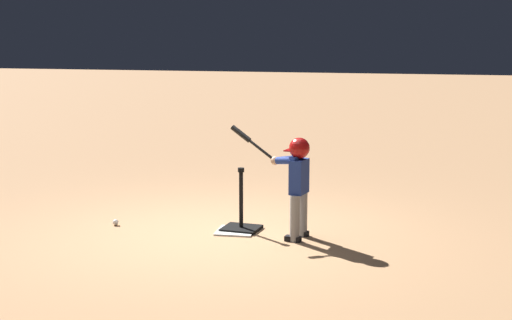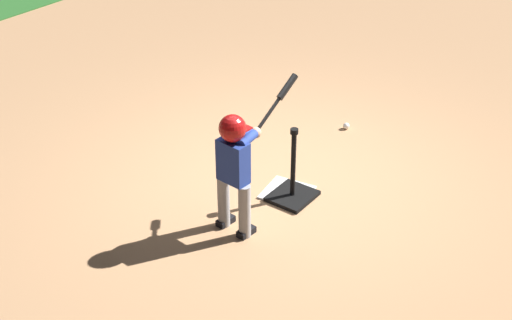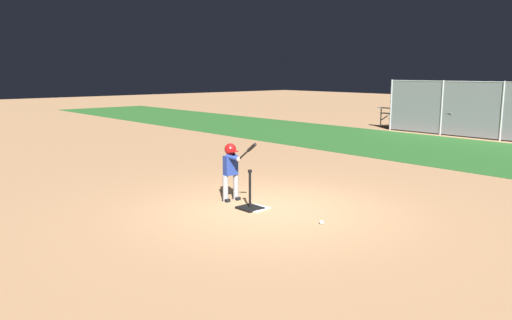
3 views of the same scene
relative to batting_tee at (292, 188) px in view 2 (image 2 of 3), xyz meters
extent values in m
plane|color=#AD7F56|center=(0.25, 0.26, -0.11)|extent=(90.00, 90.00, 0.00)
cube|color=white|center=(0.04, 0.09, -0.10)|extent=(0.50, 0.50, 0.02)
cube|color=black|center=(0.00, 0.00, -0.09)|extent=(0.43, 0.39, 0.04)
cylinder|color=black|center=(0.00, 0.00, 0.27)|extent=(0.05, 0.05, 0.67)
cylinder|color=black|center=(0.00, 0.00, 0.63)|extent=(0.08, 0.08, 0.05)
cylinder|color=gray|center=(-0.74, 0.26, 0.16)|extent=(0.12, 0.12, 0.53)
cube|color=black|center=(-0.72, 0.26, -0.08)|extent=(0.19, 0.10, 0.06)
cylinder|color=gray|center=(-0.76, 0.01, 0.16)|extent=(0.12, 0.12, 0.53)
cube|color=black|center=(-0.74, 0.00, -0.08)|extent=(0.19, 0.10, 0.06)
cube|color=navy|center=(-0.75, 0.13, 0.62)|extent=(0.17, 0.29, 0.39)
sphere|color=tan|center=(-0.75, 0.13, 0.93)|extent=(0.20, 0.20, 0.20)
sphere|color=maroon|center=(-0.75, 0.13, 0.94)|extent=(0.24, 0.24, 0.24)
cube|color=maroon|center=(-0.65, 0.12, 0.91)|extent=(0.14, 0.19, 0.01)
cylinder|color=navy|center=(-0.60, 0.16, 0.80)|extent=(0.32, 0.19, 0.11)
cylinder|color=navy|center=(-0.61, 0.08, 0.80)|extent=(0.33, 0.14, 0.11)
sphere|color=tan|center=(-0.46, 0.11, 0.78)|extent=(0.10, 0.10, 0.10)
cylinder|color=black|center=(-0.19, 0.09, 0.96)|extent=(0.55, 0.08, 0.38)
cylinder|color=black|center=(-0.03, 0.07, 1.07)|extent=(0.26, 0.08, 0.20)
cylinder|color=black|center=(-0.47, 0.11, 0.77)|extent=(0.04, 0.05, 0.05)
sphere|color=white|center=(1.55, 0.29, -0.07)|extent=(0.07, 0.07, 0.07)
camera|label=1|loc=(-2.87, 7.78, 2.11)|focal=50.00mm
camera|label=2|loc=(-4.87, -3.11, 3.76)|focal=50.00mm
camera|label=3|loc=(6.95, -6.00, 2.46)|focal=35.00mm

